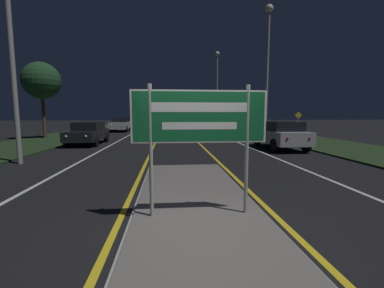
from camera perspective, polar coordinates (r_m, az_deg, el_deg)
The scene contains 21 objects.
ground_plane at distance 4.51m, azimuth 2.49°, elevation -18.94°, with size 160.00×160.00×0.00m, color black.
median_island at distance 4.97m, azimuth 1.64°, elevation -15.90°, with size 2.56×9.48×0.10m.
verge_left at distance 25.71m, azimuth -25.59°, elevation 1.75°, with size 5.00×100.00×0.08m.
verge_right at distance 26.12m, azimuth 17.44°, elevation 2.16°, with size 5.00×100.00×0.08m.
centre_line_yellow_left at distance 29.11m, azimuth -7.04°, elevation 2.78°, with size 0.12×70.00×0.01m.
centre_line_yellow_right at distance 29.16m, azimuth -1.24°, elevation 2.83°, with size 0.12×70.00×0.01m.
lane_line_white_left at distance 29.32m, azimuth -12.38°, elevation 2.70°, with size 0.12×70.00×0.01m.
lane_line_white_right at distance 29.48m, azimuth 4.06°, elevation 2.86°, with size 0.12×70.00×0.01m.
edge_line_white_left at distance 29.84m, azimuth -18.11°, elevation 2.59°, with size 0.10×70.00×0.01m.
edge_line_white_right at distance 30.11m, azimuth 9.71°, elevation 2.86°, with size 0.10×70.00×0.01m.
highway_sign at distance 4.59m, azimuth 1.72°, elevation 4.86°, with size 2.43×0.07×2.37m.
streetlight_right_near at distance 18.95m, azimuth 16.47°, elevation 18.58°, with size 0.54×0.54×9.13m.
streetlight_right_far at distance 36.20m, azimuth 5.60°, elevation 14.57°, with size 0.59×0.59×10.34m.
car_receding_0 at distance 15.18m, azimuth 19.06°, elevation 2.02°, with size 1.94×4.21×1.54m.
car_receding_1 at distance 24.96m, azimuth 9.65°, elevation 3.83°, with size 1.98×4.66×1.42m.
car_receding_2 at distance 37.17m, azimuth 4.96°, elevation 4.79°, with size 1.92×4.43×1.38m.
car_approaching_0 at distance 17.93m, azimuth -22.09°, elevation 2.35°, with size 1.89×4.36×1.43m.
car_approaching_1 at distance 30.11m, azimuth -15.56°, elevation 4.27°, with size 1.90×4.61×1.56m.
car_approaching_2 at distance 42.51m, azimuth -8.02°, elevation 4.99°, with size 2.01×4.81×1.45m.
warning_sign at distance 23.31m, azimuth 22.52°, elevation 4.65°, with size 0.60×0.06×2.08m.
roadside_palm_left at distance 23.22m, azimuth -30.48°, elevation 12.00°, with size 2.77×2.77×5.81m.
Camera 1 is at (-0.55, -4.03, 1.95)m, focal length 24.00 mm.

